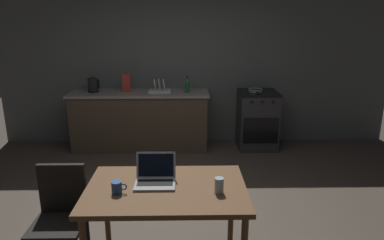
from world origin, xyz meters
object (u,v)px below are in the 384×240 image
Objects in this scene: dining_table at (166,196)px; laptop at (155,178)px; drinking_glass at (219,185)px; frying_pan at (256,90)px; dish_rack at (160,89)px; coffee_mug at (117,187)px; cereal_box at (127,83)px; chair at (61,213)px; electric_kettle at (93,85)px; bottle at (187,85)px; stove_oven at (257,120)px.

laptop reaches higher than dining_table.
frying_pan is at bearing 74.08° from drinking_glass.
dish_rack is at bearing 102.25° from drinking_glass.
coffee_mug is 0.42× the size of cereal_box.
cereal_box is 0.53m from dish_rack.
chair is at bearing 168.21° from coffee_mug.
chair is 3.85× the size of electric_kettle.
electric_kettle reaches higher than chair.
electric_kettle is 3.45m from drinking_glass.
dish_rack is at bearing 94.83° from dining_table.
dish_rack is at bearing 81.57° from chair.
cereal_box is (-0.40, 3.02, 0.27)m from coffee_mug.
cereal_box is (0.52, 0.02, 0.03)m from electric_kettle.
bottle reaches higher than laptop.
bottle is at bearing 86.30° from dining_table.
electric_kettle is 3.14m from coffee_mug.
frying_pan is (1.34, 2.80, 0.16)m from laptop.
frying_pan reaches higher than coffee_mug.
stove_oven reaches higher than chair.
dining_table is at bearing -66.22° from electric_kettle.
bottle is 0.89× the size of cereal_box.
chair is 7.63× the size of coffee_mug.
laptop is 1.15× the size of cereal_box.
stove_oven is 0.73× the size of dining_table.
bottle is at bearing -4.23° from cereal_box.
frying_pan is 1.50m from dish_rack.
dining_table is at bearing 166.39° from drinking_glass.
cereal_box is (0.09, 2.91, 0.54)m from chair.
laptop is 0.53m from drinking_glass.
cereal_box is at bearing 179.38° from stove_oven.
dining_table is 3.13× the size of frying_pan.
dining_table is 5.08× the size of bottle.
bottle is (0.18, 2.85, 0.37)m from dining_table.
chair is (-2.16, -2.89, 0.06)m from stove_oven.
bottle is (0.27, 2.78, 0.25)m from laptop.
frying_pan is at bearing -1.13° from dish_rack.
stove_oven is 2.29× the size of frying_pan.
bottle is at bearing -178.91° from frying_pan.
chair is 3.21× the size of cereal_box.
bottle is at bearing -6.63° from dish_rack.
chair is 0.57m from coffee_mug.
dish_rack is (0.52, -0.02, -0.09)m from cereal_box.
bottle is at bearing 79.45° from coffee_mug.
frying_pan is 3.38m from coffee_mug.
coffee_mug is at bearing -73.00° from electric_kettle.
cereal_box is at bearing 91.66° from chair.
drinking_glass is (1.26, -0.11, 0.29)m from chair.
dining_table is 5.43× the size of electric_kettle.
electric_kettle reaches higher than dish_rack.
electric_kettle reaches higher than frying_pan.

